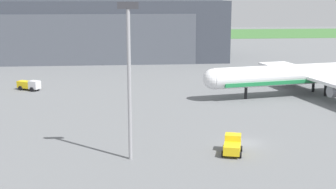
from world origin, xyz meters
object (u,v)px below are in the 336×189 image
(pushback_tractor, at_px, (232,145))
(ops_van, at_px, (29,85))
(airliner_far_right, at_px, (313,74))
(maintenance_hangar, at_px, (86,29))
(apron_light_mast, at_px, (129,69))

(pushback_tractor, relative_size, ops_van, 0.82)
(airliner_far_right, height_order, ops_van, airliner_far_right)
(maintenance_hangar, xyz_separation_m, airliner_far_right, (48.72, -59.23, -4.92))
(maintenance_hangar, bearing_deg, apron_light_mast, -82.34)
(ops_van, bearing_deg, pushback_tractor, -51.93)
(airliner_far_right, distance_m, apron_light_mast, 50.11)
(maintenance_hangar, distance_m, ops_van, 51.38)
(maintenance_hangar, xyz_separation_m, apron_light_mast, (12.53, -93.19, 1.98))
(maintenance_hangar, xyz_separation_m, ops_van, (-7.87, -50.17, -7.80))
(airliner_far_right, height_order, pushback_tractor, airliner_far_right)
(airliner_far_right, relative_size, apron_light_mast, 2.40)
(maintenance_hangar, bearing_deg, airliner_far_right, -50.56)
(airliner_far_right, bearing_deg, maintenance_hangar, 129.44)
(airliner_far_right, xyz_separation_m, apron_light_mast, (-36.18, -33.96, 6.90))
(maintenance_hangar, distance_m, airliner_far_right, 76.85)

